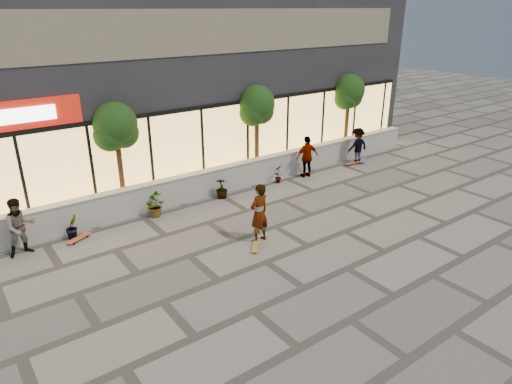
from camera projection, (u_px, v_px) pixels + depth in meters
ground at (347, 268)px, 12.89m from camera, size 80.00×80.00×0.00m
planter_wall at (216, 181)px, 17.91m from camera, size 22.00×0.42×1.04m
retail_building at (150, 69)px, 20.60m from camera, size 24.00×9.17×8.50m
shrub_b at (72, 227)px, 14.42m from camera, size 0.57×0.57×0.81m
shrub_c at (154, 206)px, 15.96m from camera, size 0.68×0.77×0.81m
shrub_d at (222, 188)px, 17.49m from camera, size 0.64×0.64×0.81m
shrub_e at (278, 173)px, 19.03m from camera, size 0.46×0.35×0.81m
tree_midwest at (116, 129)px, 15.58m from camera, size 1.60×1.50×3.92m
tree_mideast at (257, 108)px, 18.88m from camera, size 1.60×1.50×3.92m
tree_east at (349, 94)px, 21.90m from camera, size 1.60×1.50×3.92m
skater_center at (259, 213)px, 14.06m from camera, size 0.76×0.55×1.92m
skater_left at (20, 227)px, 13.33m from camera, size 0.93×0.76×1.78m
skater_right_near at (307, 157)px, 19.53m from camera, size 1.12×0.61×1.81m
skater_right_far at (357, 146)px, 21.29m from camera, size 1.15×0.74×1.68m
skateboard_center at (255, 247)px, 13.91m from camera, size 0.62×0.65×0.09m
skateboard_left at (79, 238)px, 14.41m from camera, size 0.88×0.58×0.10m
skateboard_right_near at (353, 163)px, 21.32m from camera, size 0.87×0.31×0.10m
skateboard_right_far at (363, 160)px, 21.70m from camera, size 0.77×0.58×0.09m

